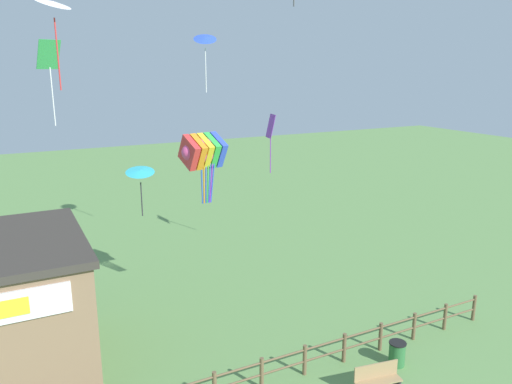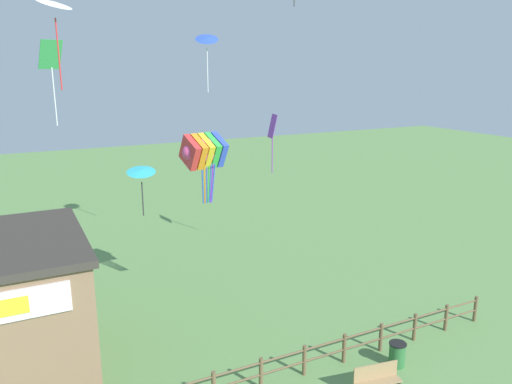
% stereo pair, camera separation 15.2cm
% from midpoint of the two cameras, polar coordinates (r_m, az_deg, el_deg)
% --- Properties ---
extents(wooden_fence, '(18.23, 0.14, 1.09)m').
position_cam_midpoint_polar(wooden_fence, '(17.42, 3.39, -19.11)').
color(wooden_fence, brown).
rests_on(wooden_fence, ground_plane).
extents(park_bench_near_fence, '(1.59, 0.64, 0.99)m').
position_cam_midpoint_polar(park_bench_near_fence, '(17.36, 13.91, -20.05)').
color(park_bench_near_fence, '#9E7F56').
rests_on(park_bench_near_fence, ground_plane).
extents(trash_bin, '(0.60, 0.60, 0.87)m').
position_cam_midpoint_polar(trash_bin, '(18.92, 16.06, -17.40)').
color(trash_bin, '#2D6B38').
rests_on(trash_bin, ground_plane).
extents(kite_rainbow_parafoil, '(2.06, 1.68, 2.82)m').
position_cam_midpoint_polar(kite_rainbow_parafoil, '(19.81, -5.77, 4.66)').
color(kite_rainbow_parafoil, '#E54C8C').
extents(kite_blue_delta, '(1.42, 1.36, 2.90)m').
position_cam_midpoint_polar(kite_blue_delta, '(25.64, -5.47, 16.93)').
color(kite_blue_delta, blue).
extents(kite_green_diamond, '(1.03, 0.80, 3.48)m').
position_cam_midpoint_polar(kite_green_diamond, '(22.69, -22.17, 13.45)').
color(kite_green_diamond, green).
extents(kite_cyan_delta, '(1.44, 1.43, 2.10)m').
position_cam_midpoint_polar(kite_cyan_delta, '(20.89, -12.79, 2.27)').
color(kite_cyan_delta, '#2DB2C6').
extents(kite_white_delta, '(1.61, 1.60, 3.04)m').
position_cam_midpoint_polar(kite_white_delta, '(18.60, -21.85, 19.20)').
color(kite_white_delta, white).
extents(kite_purple_streamer, '(0.46, 0.94, 3.14)m').
position_cam_midpoint_polar(kite_purple_streamer, '(26.54, 2.05, 6.95)').
color(kite_purple_streamer, purple).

